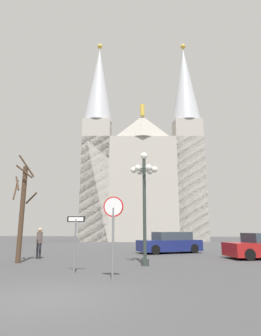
{
  "coord_description": "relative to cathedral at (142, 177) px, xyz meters",
  "views": [
    {
      "loc": [
        3.08,
        -6.91,
        1.66
      ],
      "look_at": [
        -0.27,
        18.28,
        7.32
      ],
      "focal_mm": 29.44,
      "sensor_mm": 36.0,
      "label": 1
    }
  ],
  "objects": [
    {
      "name": "parked_car_near_navy",
      "position": [
        3.97,
        -21.78,
        -8.93
      ],
      "size": [
        4.79,
        3.71,
        1.47
      ],
      "color": "navy",
      "rests_on": "ground"
    },
    {
      "name": "cathedral",
      "position": [
        0.0,
        0.0,
        0.0
      ],
      "size": [
        19.05,
        14.31,
        31.26
      ],
      "color": "#ADA89E",
      "rests_on": "ground"
    },
    {
      "name": "stop_sign",
      "position": [
        1.99,
        -32.97,
        -7.71
      ],
      "size": [
        0.7,
        0.08,
        2.77
      ],
      "color": "slate",
      "rests_on": "ground"
    },
    {
      "name": "street_lamp",
      "position": [
        2.75,
        -28.99,
        -6.03
      ],
      "size": [
        1.36,
        1.22,
        5.46
      ],
      "color": "#2D3833",
      "rests_on": "ground"
    },
    {
      "name": "bare_tree",
      "position": [
        -3.68,
        -28.81,
        -6.93
      ],
      "size": [
        1.27,
        1.31,
        5.48
      ],
      "color": "#473323",
      "rests_on": "ground"
    },
    {
      "name": "ground_plane",
      "position": [
        0.77,
        -35.51,
        -9.62
      ],
      "size": [
        120.0,
        120.0,
        0.0
      ],
      "primitive_type": "plane",
      "color": "#424244"
    },
    {
      "name": "one_way_arrow_sign",
      "position": [
        0.2,
        -31.57,
        -8.23
      ],
      "size": [
        0.68,
        0.21,
        2.16
      ],
      "color": "slate",
      "rests_on": "ground"
    },
    {
      "name": "pedestrian_walking",
      "position": [
        -3.62,
        -26.68,
        -8.56
      ],
      "size": [
        0.32,
        0.32,
        1.75
      ],
      "color": "black",
      "rests_on": "ground"
    }
  ]
}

